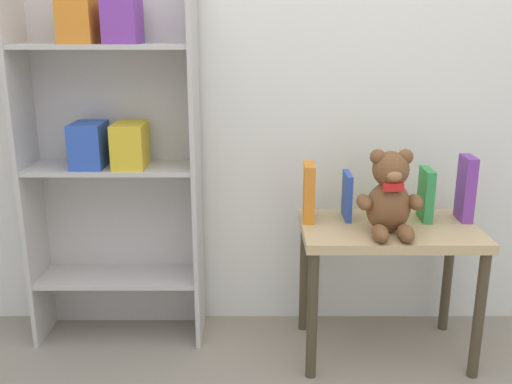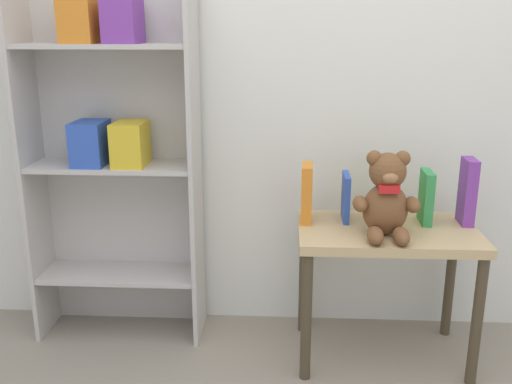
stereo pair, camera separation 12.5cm
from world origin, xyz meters
The scene contains 9 objects.
wall_back centered at (0.00, 1.46, 1.25)m, with size 4.80×0.06×2.50m.
bookshelf_side centered at (-0.82, 1.31, 0.82)m, with size 0.68×0.25×1.46m.
display_table centered at (0.26, 1.14, 0.45)m, with size 0.67×0.42×0.54m.
teddy_bear centered at (0.23, 1.06, 0.68)m, with size 0.24×0.22×0.31m.
book_standing_orange centered at (-0.05, 1.21, 0.65)m, with size 0.04×0.13×0.23m, color orange.
book_standing_blue centered at (0.11, 1.23, 0.63)m, with size 0.02×0.14×0.18m, color #2D51B7.
book_standing_yellow centered at (0.26, 1.21, 0.64)m, with size 0.03×0.15×0.21m, color gold.
book_standing_green centered at (0.41, 1.22, 0.64)m, with size 0.03×0.13×0.20m, color #33934C.
book_standing_purple centered at (0.56, 1.22, 0.66)m, with size 0.04×0.11×0.25m, color purple.
Camera 1 is at (-0.25, -0.91, 1.26)m, focal length 40.00 mm.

